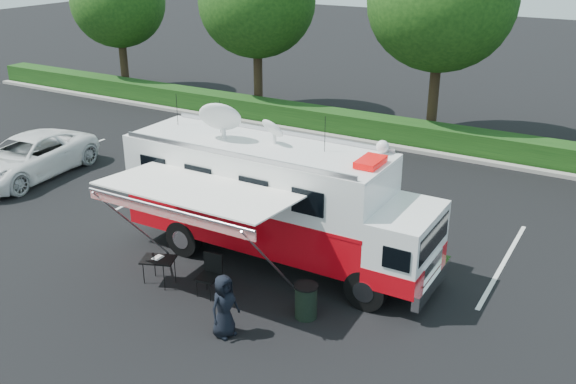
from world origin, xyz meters
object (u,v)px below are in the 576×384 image
at_px(trash_bin, 306,301).
at_px(command_truck, 276,200).
at_px(white_suv, 30,176).
at_px(folding_table, 158,260).

bearing_deg(trash_bin, command_truck, 134.78).
relative_size(white_suv, folding_table, 5.52).
distance_m(command_truck, folding_table, 3.50).
distance_m(white_suv, trash_bin, 13.87).
height_order(command_truck, trash_bin, command_truck).
xyz_separation_m(white_suv, trash_bin, (13.52, -3.06, 0.43)).
bearing_deg(folding_table, white_suv, 159.13).
distance_m(command_truck, trash_bin, 3.27).
relative_size(command_truck, trash_bin, 10.23).
relative_size(folding_table, trash_bin, 1.16).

